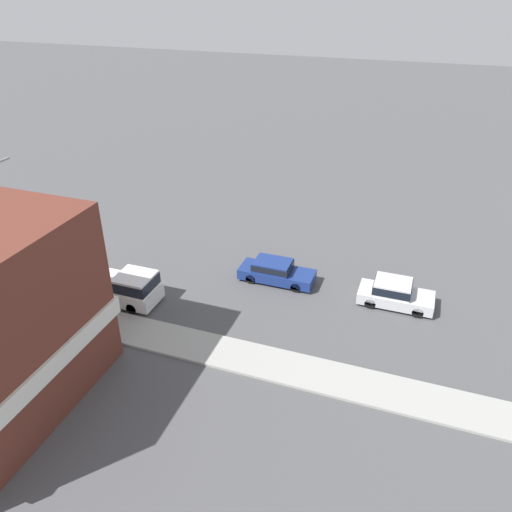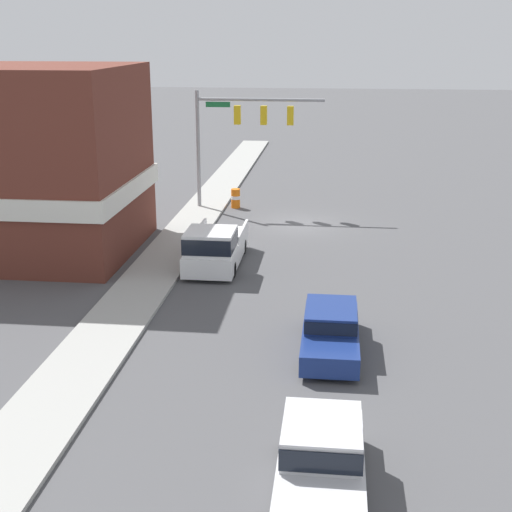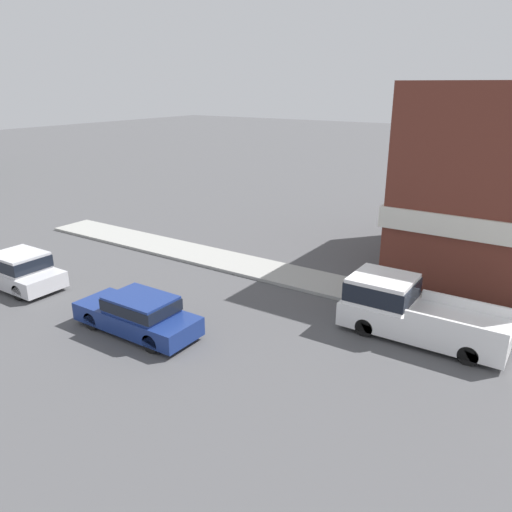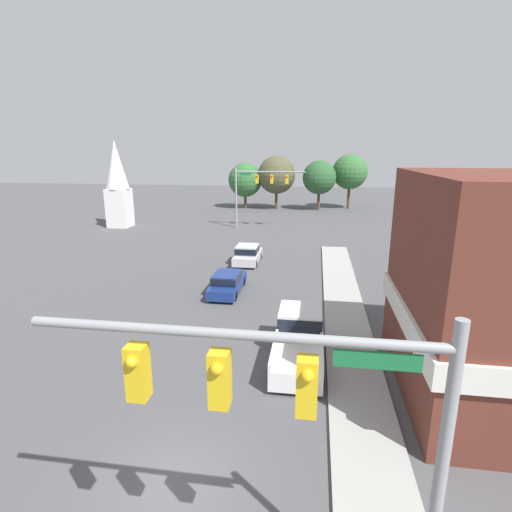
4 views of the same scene
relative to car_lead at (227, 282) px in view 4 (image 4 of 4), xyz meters
name	(u,v)px [view 4 (image 4 of 4)]	position (x,y,z in m)	size (l,w,h in m)	color
ground_plane	(175,482)	(1.97, -15.96, -0.75)	(200.00, 200.00, 0.00)	#4C4C4F
sidewalk_curb	(377,505)	(7.67, -15.96, -0.68)	(2.40, 60.00, 0.14)	#9E9E99
near_signal_assembly	(295,409)	(5.50, -19.03, 4.29)	(7.34, 0.49, 6.86)	gray
far_signal_assembly	(259,183)	(-1.17, 23.46, 4.74)	(8.53, 0.49, 7.38)	gray
car_lead	(227,282)	(0.00, 0.00, 0.00)	(1.79, 4.81, 1.43)	black
car_second_ahead	(248,254)	(0.12, 7.47, 0.07)	(1.94, 4.38, 1.59)	black
pickup_truck_parked	(299,337)	(5.19, -7.97, 0.22)	(2.15, 5.60, 1.98)	black
church_steeple	(117,182)	(-18.67, 21.85, 4.79)	(2.83, 2.83, 10.58)	white
backdrop_tree_left_far	(245,180)	(-5.98, 40.93, 3.90)	(5.55, 5.55, 7.43)	#4C3823
backdrop_tree_left_mid	(277,175)	(-0.76, 40.69, 4.77)	(6.08, 6.08, 8.56)	#4C3823
backdrop_tree_center	(319,178)	(6.13, 40.27, 4.44)	(5.31, 5.31, 7.86)	#4C3823
backdrop_tree_right_mid	(350,172)	(11.05, 42.92, 5.25)	(5.68, 5.68, 8.85)	#4C3823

